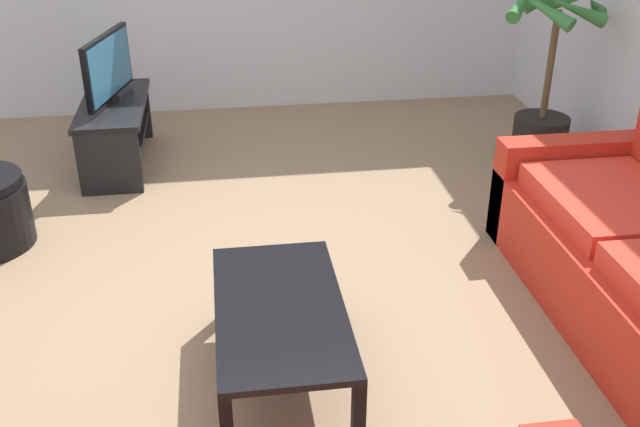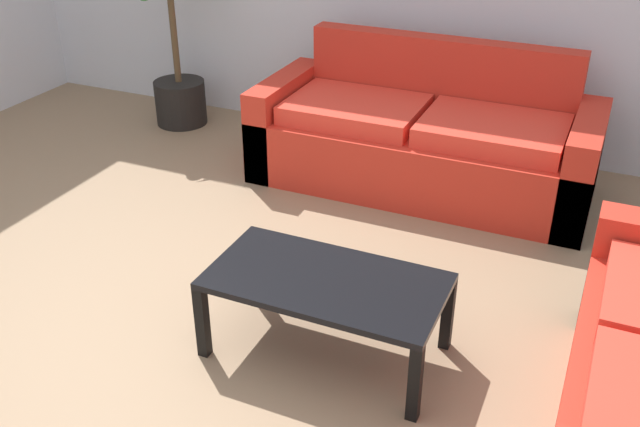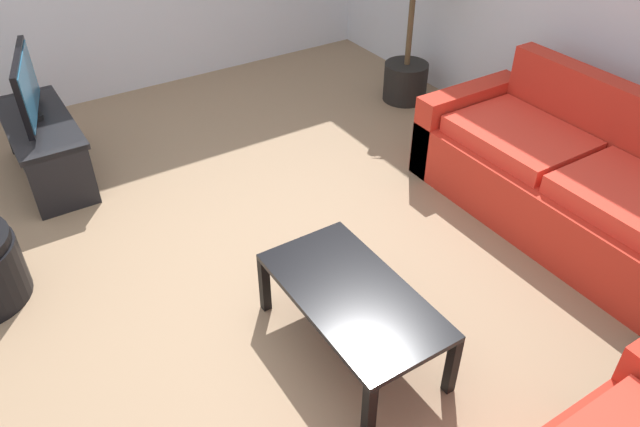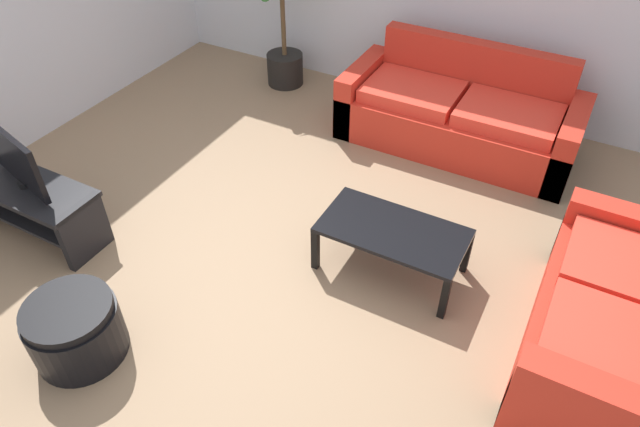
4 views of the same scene
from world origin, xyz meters
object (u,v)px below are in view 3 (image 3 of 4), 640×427
(tv_stand, at_px, (43,140))
(coffee_table, at_px, (353,300))
(couch_main, at_px, (576,186))
(potted_palm, at_px, (408,48))
(tv, at_px, (27,87))

(tv_stand, xyz_separation_m, coffee_table, (2.59, 0.95, 0.04))
(couch_main, bearing_deg, potted_palm, 172.81)
(tv_stand, relative_size, tv, 1.43)
(couch_main, relative_size, potted_palm, 1.67)
(potted_palm, bearing_deg, tv_stand, -97.66)
(coffee_table, xyz_separation_m, potted_palm, (-2.18, 2.12, 0.15))
(coffee_table, bearing_deg, tv_stand, -159.88)
(coffee_table, bearing_deg, couch_main, 93.29)
(tv_stand, relative_size, potted_palm, 0.85)
(tv, xyz_separation_m, potted_palm, (0.41, 3.07, -0.23))
(couch_main, relative_size, tv, 2.82)
(couch_main, bearing_deg, coffee_table, -86.71)
(tv_stand, bearing_deg, tv, 75.81)
(couch_main, xyz_separation_m, coffee_table, (0.11, -1.86, 0.04))
(tv_stand, relative_size, coffee_table, 1.06)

